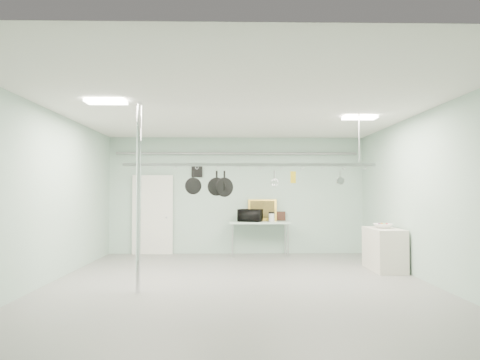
{
  "coord_description": "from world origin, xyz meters",
  "views": [
    {
      "loc": [
        -0.13,
        -7.79,
        1.66
      ],
      "look_at": [
        0.03,
        1.0,
        1.93
      ],
      "focal_mm": 32.0,
      "sensor_mm": 36.0,
      "label": 1
    }
  ],
  "objects_px": {
    "microwave": "(250,215)",
    "coffee_canister": "(272,217)",
    "skillet_left": "(193,182)",
    "skillet_right": "(224,184)",
    "prep_table": "(260,224)",
    "fruit_bowl": "(383,226)",
    "side_cabinet": "(384,249)",
    "skillet_mid": "(217,183)",
    "chrome_pole": "(139,197)",
    "pot_rack": "(250,163)"
  },
  "relations": [
    {
      "from": "chrome_pole",
      "to": "coffee_canister",
      "type": "xyz_separation_m",
      "value": [
        2.62,
        4.16,
        -0.59
      ]
    },
    {
      "from": "fruit_bowl",
      "to": "chrome_pole",
      "type": "bearing_deg",
      "value": -157.06
    },
    {
      "from": "chrome_pole",
      "to": "pot_rack",
      "type": "relative_size",
      "value": 0.67
    },
    {
      "from": "prep_table",
      "to": "fruit_bowl",
      "type": "height_order",
      "value": "fruit_bowl"
    },
    {
      "from": "chrome_pole",
      "to": "skillet_left",
      "type": "height_order",
      "value": "chrome_pole"
    },
    {
      "from": "prep_table",
      "to": "skillet_right",
      "type": "bearing_deg",
      "value": -104.91
    },
    {
      "from": "skillet_mid",
      "to": "skillet_right",
      "type": "xyz_separation_m",
      "value": [
        0.15,
        0.0,
        -0.02
      ]
    },
    {
      "from": "pot_rack",
      "to": "microwave",
      "type": "height_order",
      "value": "pot_rack"
    },
    {
      "from": "skillet_right",
      "to": "skillet_left",
      "type": "bearing_deg",
      "value": 154.59
    },
    {
      "from": "side_cabinet",
      "to": "fruit_bowl",
      "type": "distance_m",
      "value": 0.5
    },
    {
      "from": "microwave",
      "to": "prep_table",
      "type": "bearing_deg",
      "value": -143.14
    },
    {
      "from": "prep_table",
      "to": "skillet_left",
      "type": "height_order",
      "value": "skillet_left"
    },
    {
      "from": "skillet_right",
      "to": "chrome_pole",
      "type": "bearing_deg",
      "value": -173.07
    },
    {
      "from": "microwave",
      "to": "fruit_bowl",
      "type": "bearing_deg",
      "value": 163.79
    },
    {
      "from": "pot_rack",
      "to": "microwave",
      "type": "relative_size",
      "value": 8.07
    },
    {
      "from": "prep_table",
      "to": "coffee_canister",
      "type": "distance_m",
      "value": 0.37
    },
    {
      "from": "coffee_canister",
      "to": "skillet_right",
      "type": "height_order",
      "value": "skillet_right"
    },
    {
      "from": "skillet_mid",
      "to": "microwave",
      "type": "bearing_deg",
      "value": 81.53
    },
    {
      "from": "side_cabinet",
      "to": "skillet_left",
      "type": "relative_size",
      "value": 2.72
    },
    {
      "from": "chrome_pole",
      "to": "skillet_mid",
      "type": "relative_size",
      "value": 6.9
    },
    {
      "from": "side_cabinet",
      "to": "skillet_left",
      "type": "xyz_separation_m",
      "value": [
        -4.02,
        -1.1,
        1.41
      ]
    },
    {
      "from": "skillet_mid",
      "to": "prep_table",
      "type": "bearing_deg",
      "value": 77.8
    },
    {
      "from": "pot_rack",
      "to": "microwave",
      "type": "xyz_separation_m",
      "value": [
        0.15,
        3.23,
        -1.16
      ]
    },
    {
      "from": "coffee_canister",
      "to": "fruit_bowl",
      "type": "relative_size",
      "value": 0.53
    },
    {
      "from": "microwave",
      "to": "fruit_bowl",
      "type": "distance_m",
      "value": 3.48
    },
    {
      "from": "prep_table",
      "to": "coffee_canister",
      "type": "xyz_separation_m",
      "value": [
        0.32,
        -0.04,
        0.18
      ]
    },
    {
      "from": "fruit_bowl",
      "to": "skillet_left",
      "type": "xyz_separation_m",
      "value": [
        -4.02,
        -1.15,
        0.91
      ]
    },
    {
      "from": "prep_table",
      "to": "skillet_mid",
      "type": "relative_size",
      "value": 3.45
    },
    {
      "from": "prep_table",
      "to": "side_cabinet",
      "type": "relative_size",
      "value": 1.33
    },
    {
      "from": "microwave",
      "to": "skillet_right",
      "type": "height_order",
      "value": "skillet_right"
    },
    {
      "from": "prep_table",
      "to": "skillet_right",
      "type": "xyz_separation_m",
      "value": [
        -0.88,
        -3.3,
        1.0
      ]
    },
    {
      "from": "chrome_pole",
      "to": "prep_table",
      "type": "height_order",
      "value": "chrome_pole"
    },
    {
      "from": "pot_rack",
      "to": "coffee_canister",
      "type": "distance_m",
      "value": 3.55
    },
    {
      "from": "coffee_canister",
      "to": "skillet_right",
      "type": "bearing_deg",
      "value": -110.18
    },
    {
      "from": "skillet_mid",
      "to": "skillet_right",
      "type": "distance_m",
      "value": 0.15
    },
    {
      "from": "fruit_bowl",
      "to": "side_cabinet",
      "type": "bearing_deg",
      "value": -86.91
    },
    {
      "from": "skillet_left",
      "to": "skillet_right",
      "type": "distance_m",
      "value": 0.59
    },
    {
      "from": "fruit_bowl",
      "to": "skillet_mid",
      "type": "bearing_deg",
      "value": -162.13
    },
    {
      "from": "microwave",
      "to": "coffee_canister",
      "type": "height_order",
      "value": "microwave"
    },
    {
      "from": "pot_rack",
      "to": "skillet_right",
      "type": "xyz_separation_m",
      "value": [
        -0.48,
        0.0,
        -0.4
      ]
    },
    {
      "from": "microwave",
      "to": "coffee_canister",
      "type": "distance_m",
      "value": 0.57
    },
    {
      "from": "fruit_bowl",
      "to": "coffee_canister",
      "type": "bearing_deg",
      "value": 136.65
    },
    {
      "from": "prep_table",
      "to": "skillet_mid",
      "type": "xyz_separation_m",
      "value": [
        -1.02,
        -3.3,
        1.02
      ]
    },
    {
      "from": "skillet_left",
      "to": "prep_table",
      "type": "bearing_deg",
      "value": 76.86
    },
    {
      "from": "chrome_pole",
      "to": "coffee_canister",
      "type": "distance_m",
      "value": 4.95
    },
    {
      "from": "prep_table",
      "to": "fruit_bowl",
      "type": "xyz_separation_m",
      "value": [
        2.55,
        -2.15,
        0.12
      ]
    },
    {
      "from": "microwave",
      "to": "skillet_mid",
      "type": "height_order",
      "value": "skillet_mid"
    },
    {
      "from": "microwave",
      "to": "skillet_mid",
      "type": "distance_m",
      "value": 3.41
    },
    {
      "from": "fruit_bowl",
      "to": "skillet_right",
      "type": "xyz_separation_m",
      "value": [
        -3.43,
        -1.15,
        0.88
      ]
    },
    {
      "from": "side_cabinet",
      "to": "skillet_mid",
      "type": "relative_size",
      "value": 2.59
    }
  ]
}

